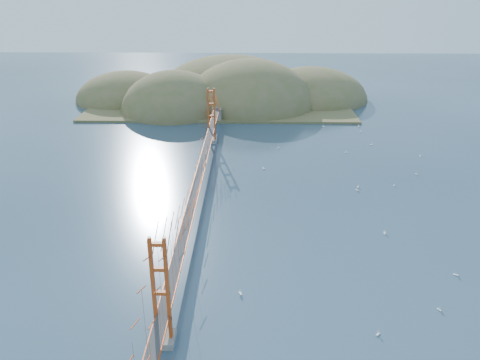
{
  "coord_description": "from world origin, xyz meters",
  "views": [
    {
      "loc": [
        8.07,
        -65.2,
        32.5
      ],
      "look_at": [
        6.66,
        0.0,
        4.21
      ],
      "focal_mm": 35.0,
      "sensor_mm": 36.0,
      "label": 1
    }
  ],
  "objects_px": {
    "sailboat_1": "(357,190)",
    "sailboat_2": "(456,274)",
    "bridge": "(196,162)",
    "sailboat_0": "(385,232)"
  },
  "relations": [
    {
      "from": "bridge",
      "to": "sailboat_0",
      "type": "bearing_deg",
      "value": -17.83
    },
    {
      "from": "sailboat_1",
      "to": "sailboat_2",
      "type": "height_order",
      "value": "sailboat_2"
    },
    {
      "from": "bridge",
      "to": "sailboat_0",
      "type": "relative_size",
      "value": 135.56
    },
    {
      "from": "bridge",
      "to": "sailboat_0",
      "type": "xyz_separation_m",
      "value": [
        26.86,
        -8.64,
        -6.86
      ]
    },
    {
      "from": "sailboat_1",
      "to": "sailboat_0",
      "type": "distance_m",
      "value": 14.21
    },
    {
      "from": "sailboat_0",
      "to": "sailboat_2",
      "type": "bearing_deg",
      "value": -59.08
    },
    {
      "from": "bridge",
      "to": "sailboat_2",
      "type": "relative_size",
      "value": 138.75
    },
    {
      "from": "sailboat_2",
      "to": "sailboat_1",
      "type": "bearing_deg",
      "value": 105.68
    },
    {
      "from": "bridge",
      "to": "sailboat_2",
      "type": "height_order",
      "value": "bridge"
    },
    {
      "from": "sailboat_1",
      "to": "bridge",
      "type": "bearing_deg",
      "value": -167.97
    }
  ]
}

